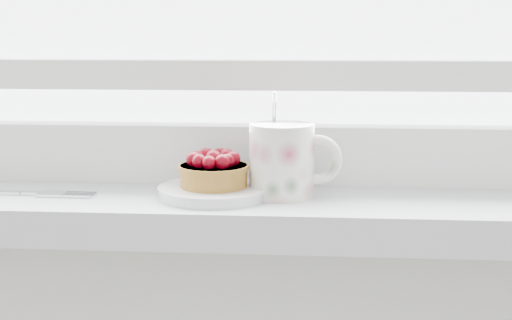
# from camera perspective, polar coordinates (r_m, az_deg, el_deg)

# --- Properties ---
(saucer) EXTENTS (0.12, 0.12, 0.01)m
(saucer) POSITION_cam_1_polar(r_m,az_deg,el_deg) (0.79, -3.38, -2.54)
(saucer) COLOR silver
(saucer) RESTS_ON windowsill
(raspberry_tart) EXTENTS (0.08, 0.08, 0.04)m
(raspberry_tart) POSITION_cam_1_polar(r_m,az_deg,el_deg) (0.79, -3.40, -0.84)
(raspberry_tart) COLOR #8D5C1E
(raspberry_tart) RESTS_ON saucer
(floral_mug) EXTENTS (0.11, 0.08, 0.12)m
(floral_mug) POSITION_cam_1_polar(r_m,az_deg,el_deg) (0.79, 2.27, 0.10)
(floral_mug) COLOR silver
(floral_mug) RESTS_ON windowsill
(fork) EXTENTS (0.20, 0.03, 0.00)m
(fork) POSITION_cam_1_polar(r_m,az_deg,el_deg) (0.85, -19.27, -2.47)
(fork) COLOR silver
(fork) RESTS_ON windowsill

